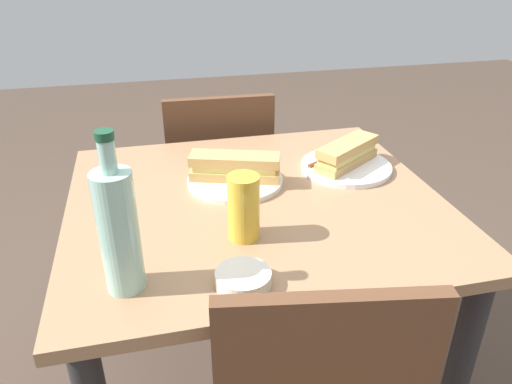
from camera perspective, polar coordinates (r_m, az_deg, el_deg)
The scene contains 11 objects.
dining_table at distance 1.31m, azimuth -0.00°, elevation -5.58°, with size 0.93×0.85×0.73m.
chair_far at distance 1.91m, azimuth -4.34°, elevation 1.27°, with size 0.41×0.41×0.85m.
plate_near at distance 1.43m, azimuth 10.39°, elevation 2.90°, with size 0.26×0.26×0.01m, color white.
baguette_sandwich_near at distance 1.41m, azimuth 10.54°, elevation 4.43°, with size 0.22×0.18×0.07m.
knife_near at distance 1.44m, azimuth 8.24°, elevation 3.82°, with size 0.16×0.10×0.01m.
plate_far at distance 1.32m, azimuth -2.43°, elevation 1.33°, with size 0.26×0.26×0.01m, color silver.
baguette_sandwich_far at distance 1.31m, azimuth -2.46°, elevation 2.96°, with size 0.25×0.14×0.07m.
knife_far at distance 1.37m, azimuth -2.60°, elevation 2.85°, with size 0.16×0.10×0.01m.
water_bottle at distance 0.92m, azimuth -15.66°, elevation -4.19°, with size 0.07×0.07×0.32m.
beer_glass at distance 1.06m, azimuth -1.44°, elevation -1.80°, with size 0.07×0.07×0.15m, color gold.
olive_bowl at distance 0.95m, azimuth -1.50°, elevation -10.04°, with size 0.11×0.11×0.03m, color silver.
Camera 1 is at (-0.25, -1.07, 1.33)m, focal length 34.46 mm.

